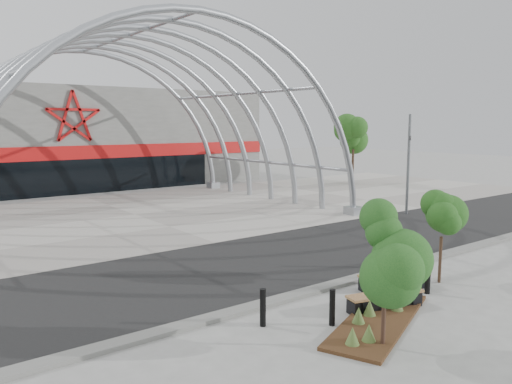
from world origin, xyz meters
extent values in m
plane|color=gray|center=(0.00, 0.00, 0.00)|extent=(140.00, 140.00, 0.00)
cube|color=black|center=(0.00, 3.50, 0.01)|extent=(140.00, 7.00, 0.02)
cube|color=gray|center=(0.00, 15.50, 0.02)|extent=(60.00, 17.00, 0.04)
cube|color=#63645F|center=(0.00, -0.25, 0.06)|extent=(60.00, 0.50, 0.12)
cube|color=slate|center=(0.00, 33.50, 4.00)|extent=(34.00, 15.00, 8.00)
cube|color=black|center=(0.00, 26.05, 1.30)|extent=(22.00, 0.25, 2.60)
cube|color=red|center=(0.00, 26.05, 3.10)|extent=(34.00, 0.30, 1.00)
torus|color=#999EA4|center=(0.00, 8.00, 0.00)|extent=(20.36, 0.36, 20.36)
torus|color=#999EA4|center=(0.00, 10.50, 0.00)|extent=(20.36, 0.36, 20.36)
torus|color=#999EA4|center=(0.00, 13.00, 0.00)|extent=(20.36, 0.36, 20.36)
torus|color=#999EA4|center=(0.00, 15.50, 0.00)|extent=(20.36, 0.36, 20.36)
torus|color=#999EA4|center=(0.00, 18.00, 0.00)|extent=(20.36, 0.36, 20.36)
torus|color=#999EA4|center=(0.00, 20.50, 0.00)|extent=(20.36, 0.36, 20.36)
torus|color=#999EA4|center=(0.00, 23.00, 0.00)|extent=(20.36, 0.36, 20.36)
cylinder|color=#999EA4|center=(9.66, 15.50, 2.59)|extent=(0.20, 15.00, 0.20)
cylinder|color=#999EA4|center=(7.07, 15.50, 7.07)|extent=(0.20, 15.00, 0.20)
cylinder|color=#999EA4|center=(0.00, 15.50, 10.00)|extent=(0.20, 15.00, 0.20)
cube|color=#999EA4|center=(10.00, 8.00, 0.25)|extent=(0.80, 0.80, 0.50)
cube|color=#999EA4|center=(10.00, 23.00, 0.25)|extent=(0.80, 0.80, 0.50)
cube|color=#311F10|center=(-1.21, -2.99, 0.05)|extent=(5.01, 3.26, 0.09)
cone|color=#567234|center=(-2.50, -3.74, 0.30)|extent=(0.33, 0.33, 0.42)
cone|color=#567234|center=(-1.23, -2.69, 0.30)|extent=(0.33, 0.33, 0.42)
cone|color=#567234|center=(-0.33, -2.91, 0.30)|extent=(0.33, 0.33, 0.42)
cone|color=#567234|center=(-1.87, -2.86, 0.30)|extent=(0.33, 0.33, 0.42)
cone|color=#567234|center=(0.25, -2.16, 0.30)|extent=(0.33, 0.33, 0.42)
cone|color=#567234|center=(-2.95, -3.63, 0.30)|extent=(0.33, 0.33, 0.42)
cylinder|color=slate|center=(12.69, 6.35, 2.87)|extent=(0.16, 0.16, 5.74)
imported|color=black|center=(12.69, 6.35, 4.13)|extent=(0.38, 0.80, 0.16)
cylinder|color=#331C16|center=(-2.34, -4.02, 0.83)|extent=(0.10, 0.10, 1.66)
ellipsoid|color=#143D16|center=(-2.34, -4.02, 2.33)|extent=(1.42, 1.42, 1.81)
cylinder|color=#332116|center=(3.01, -2.05, 0.77)|extent=(0.10, 0.10, 1.54)
ellipsoid|color=#123E10|center=(3.01, -2.05, 2.17)|extent=(1.28, 1.28, 1.68)
cube|color=black|center=(-0.37, -2.52, 0.19)|extent=(2.31, 0.99, 0.39)
cube|color=black|center=(-1.20, -2.31, 0.23)|extent=(0.26, 0.52, 0.46)
cube|color=black|center=(0.46, -2.73, 0.23)|extent=(0.26, 0.52, 0.46)
cube|color=brown|center=(-0.37, -2.52, 0.46)|extent=(2.39, 1.08, 0.07)
cube|color=black|center=(1.29, -1.56, 0.19)|extent=(2.27, 1.24, 0.39)
cube|color=black|center=(0.49, -1.24, 0.23)|extent=(0.31, 0.52, 0.45)
cube|color=black|center=(2.08, -1.87, 0.23)|extent=(0.31, 0.52, 0.45)
cube|color=brown|center=(1.29, -1.56, 0.45)|extent=(2.35, 1.34, 0.07)
cylinder|color=black|center=(-3.83, -1.37, 0.50)|extent=(0.16, 0.16, 0.99)
cylinder|color=black|center=(-2.37, -2.42, 0.48)|extent=(0.15, 0.15, 0.96)
cylinder|color=black|center=(1.74, -2.46, 0.53)|extent=(0.17, 0.17, 1.05)
cylinder|color=black|center=(1.58, -1.67, 0.47)|extent=(0.15, 0.15, 0.95)
cylinder|color=black|center=(2.81, 0.18, 0.49)|extent=(0.16, 0.16, 0.98)
cylinder|color=black|center=(21.00, 18.00, 1.51)|extent=(0.20, 0.20, 3.03)
ellipsoid|color=#1B4914|center=(21.00, 18.00, 4.26)|extent=(2.70, 2.70, 3.30)
camera|label=1|loc=(-11.39, -11.09, 5.19)|focal=35.00mm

